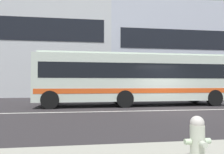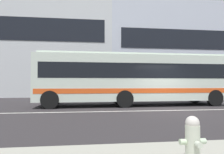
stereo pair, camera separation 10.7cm
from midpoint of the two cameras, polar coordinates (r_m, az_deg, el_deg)
The scene contains 6 objects.
ground_plane at distance 11.27m, azimuth 16.34°, elevation -8.82°, with size 160.00×160.00×0.00m, color #2D292B.
lane_centre_line at distance 11.27m, azimuth 16.34°, elevation -8.80°, with size 60.00×0.16×0.01m, color silver.
apartment_block_left at distance 27.90m, azimuth -22.34°, elevation 7.59°, with size 19.52×10.86×11.77m.
apartment_block_right at distance 30.69m, azimuth 21.17°, elevation 5.75°, with size 23.95×10.86×10.74m.
transit_bus at distance 13.27m, azimuth 5.38°, elevation -0.11°, with size 11.90×2.76×3.23m.
fire_hydrant at distance 3.68m, azimuth 21.71°, elevation -15.98°, with size 0.43×0.38×0.72m.
Camera 1 is at (-4.60, -10.21, 1.38)m, focal length 33.16 mm.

